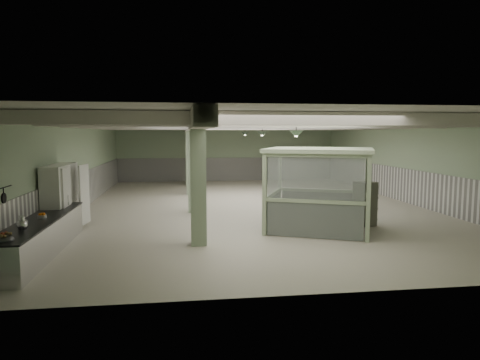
{
  "coord_description": "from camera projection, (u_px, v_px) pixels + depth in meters",
  "views": [
    {
      "loc": [
        -2.94,
        -17.63,
        3.06
      ],
      "look_at": [
        -0.75,
        -1.57,
        1.3
      ],
      "focal_mm": 32.0,
      "sensor_mm": 36.0,
      "label": 1
    }
  ],
  "objects": [
    {
      "name": "girder",
      "position": [
        192.0,
        126.0,
        17.39
      ],
      "size": [
        0.45,
        19.9,
        0.4
      ],
      "primitive_type": "cube",
      "color": "silver",
      "rests_on": "ceiling"
    },
    {
      "name": "beam_a",
      "position": [
        304.0,
        119.0,
        10.33
      ],
      "size": [
        13.9,
        0.35,
        0.32
      ],
      "primitive_type": "cube",
      "color": "silver",
      "rests_on": "ceiling"
    },
    {
      "name": "wall_right",
      "position": [
        409.0,
        162.0,
        18.83
      ],
      "size": [
        0.02,
        20.0,
        3.6
      ],
      "primitive_type": "cube",
      "color": "#92A786",
      "rests_on": "floor"
    },
    {
      "name": "walkin_cooler",
      "position": [
        62.0,
        200.0,
        13.15
      ],
      "size": [
        0.79,
        2.23,
        2.04
      ],
      "color": "white",
      "rests_on": "floor"
    },
    {
      "name": "pendant_mid",
      "position": [
        262.0,
        134.0,
        18.32
      ],
      "size": [
        0.44,
        0.44,
        0.22
      ],
      "primitive_type": "cone",
      "rotation": [
        3.14,
        0.0,
        0.0
      ],
      "color": "#314131",
      "rests_on": "ceiling"
    },
    {
      "name": "pendant_back",
      "position": [
        245.0,
        134.0,
        23.24
      ],
      "size": [
        0.44,
        0.44,
        0.22
      ],
      "primitive_type": "cone",
      "rotation": [
        3.14,
        0.0,
        0.0
      ],
      "color": "#314131",
      "rests_on": "ceiling"
    },
    {
      "name": "orange_bowl",
      "position": [
        42.0,
        217.0,
        10.95
      ],
      "size": [
        0.23,
        0.23,
        0.08
      ],
      "primitive_type": "cylinder",
      "rotation": [
        0.0,
        0.0,
        0.08
      ],
      "color": "#B2B2B7",
      "rests_on": "prep_counter"
    },
    {
      "name": "pitcher_far",
      "position": [
        21.0,
        222.0,
        9.7
      ],
      "size": [
        0.24,
        0.27,
        0.3
      ],
      "primitive_type": null,
      "rotation": [
        0.0,
        0.0,
        -0.17
      ],
      "color": "silver",
      "rests_on": "prep_counter"
    },
    {
      "name": "guard_booth",
      "position": [
        319.0,
        175.0,
        13.51
      ],
      "size": [
        4.05,
        3.79,
        2.61
      ],
      "rotation": [
        0.0,
        0.0,
        -0.41
      ],
      "color": "#A7BB96",
      "rests_on": "floor"
    },
    {
      "name": "beam_f",
      "position": [
        237.0,
        127.0,
        22.64
      ],
      "size": [
        13.9,
        0.35,
        0.32
      ],
      "primitive_type": "cube",
      "color": "silver",
      "rests_on": "ceiling"
    },
    {
      "name": "pitcher_near",
      "position": [
        22.0,
        224.0,
        9.51
      ],
      "size": [
        0.26,
        0.29,
        0.32
      ],
      "primitive_type": null,
      "rotation": [
        0.0,
        0.0,
        0.2
      ],
      "color": "silver",
      "rests_on": "prep_counter"
    },
    {
      "name": "column_b",
      "position": [
        193.0,
        166.0,
        16.57
      ],
      "size": [
        0.42,
        0.42,
        3.6
      ],
      "primitive_type": "cube",
      "color": "#98AF8D",
      "rests_on": "floor"
    },
    {
      "name": "filing_cabinet",
      "position": [
        365.0,
        203.0,
        14.29
      ],
      "size": [
        0.7,
        0.81,
        1.47
      ],
      "primitive_type": "cube",
      "rotation": [
        0.0,
        0.0,
        0.38
      ],
      "color": "#606252",
      "rests_on": "floor"
    },
    {
      "name": "beam_e",
      "position": [
        244.0,
        126.0,
        20.18
      ],
      "size": [
        13.9,
        0.35,
        0.32
      ],
      "primitive_type": "cube",
      "color": "silver",
      "rests_on": "ceiling"
    },
    {
      "name": "column_c",
      "position": [
        191.0,
        159.0,
        21.5
      ],
      "size": [
        0.42,
        0.42,
        3.6
      ],
      "primitive_type": "cube",
      "color": "#98AF8D",
      "rests_on": "floor"
    },
    {
      "name": "beam_d",
      "position": [
        253.0,
        125.0,
        17.72
      ],
      "size": [
        13.9,
        0.35,
        0.32
      ],
      "primitive_type": "cube",
      "color": "silver",
      "rests_on": "ceiling"
    },
    {
      "name": "pendant_front",
      "position": [
        296.0,
        134.0,
        12.9
      ],
      "size": [
        0.44,
        0.44,
        0.22
      ],
      "primitive_type": "cone",
      "rotation": [
        3.14,
        0.0,
        0.0
      ],
      "color": "#314131",
      "rests_on": "ceiling"
    },
    {
      "name": "prep_counter",
      "position": [
        40.0,
        236.0,
        10.88
      ],
      "size": [
        0.93,
        5.33,
        0.91
      ],
      "color": "silver",
      "rests_on": "floor"
    },
    {
      "name": "wainscot_right",
      "position": [
        407.0,
        186.0,
        18.94
      ],
      "size": [
        0.05,
        19.9,
        1.5
      ],
      "primitive_type": "cube",
      "color": "white",
      "rests_on": "floor"
    },
    {
      "name": "column_a",
      "position": [
        198.0,
        180.0,
        11.65
      ],
      "size": [
        0.42,
        0.42,
        3.6
      ],
      "primitive_type": "cube",
      "color": "#98AF8D",
      "rests_on": "floor"
    },
    {
      "name": "wall_front",
      "position": [
        340.0,
        201.0,
        8.04
      ],
      "size": [
        14.0,
        0.02,
        3.6
      ],
      "primitive_type": "cube",
      "color": "#92A786",
      "rests_on": "floor"
    },
    {
      "name": "skillet_far",
      "position": [
        4.0,
        198.0,
        9.51
      ],
      "size": [
        0.03,
        0.24,
        0.24
      ],
      "primitive_type": "cylinder",
      "rotation": [
        0.0,
        1.57,
        0.0
      ],
      "color": "black",
      "rests_on": "hook_rail"
    },
    {
      "name": "column_d",
      "position": [
        189.0,
        155.0,
        25.44
      ],
      "size": [
        0.42,
        0.42,
        3.6
      ],
      "primitive_type": "cube",
      "color": "#98AF8D",
      "rests_on": "floor"
    },
    {
      "name": "floor",
      "position": [
        252.0,
        206.0,
        18.09
      ],
      "size": [
        20.0,
        20.0,
        0.0
      ],
      "primitive_type": "plane",
      "color": "#BDB6A6",
      "rests_on": "ground"
    },
    {
      "name": "ceiling",
      "position": [
        253.0,
        121.0,
        17.7
      ],
      "size": [
        14.0,
        20.0,
        0.02
      ],
      "primitive_type": "cube",
      "color": "silver",
      "rests_on": "wall_back"
    },
    {
      "name": "veg_colander",
      "position": [
        4.0,
        237.0,
        8.6
      ],
      "size": [
        0.42,
        0.42,
        0.17
      ],
      "primitive_type": null,
      "rotation": [
        0.0,
        0.0,
        -0.12
      ],
      "color": "#3F4044",
      "rests_on": "prep_counter"
    },
    {
      "name": "beam_b",
      "position": [
        280.0,
        122.0,
        12.79
      ],
      "size": [
        13.9,
        0.35,
        0.32
      ],
      "primitive_type": "cube",
      "color": "silver",
      "rests_on": "ceiling"
    },
    {
      "name": "wainscot_left",
      "position": [
        80.0,
        192.0,
        17.07
      ],
      "size": [
        0.05,
        19.9,
        1.5
      ],
      "primitive_type": "cube",
      "color": "white",
      "rests_on": "floor"
    },
    {
      "name": "wall_back",
      "position": [
        227.0,
        153.0,
        27.74
      ],
      "size": [
        14.0,
        0.02,
        3.6
      ],
      "primitive_type": "cube",
      "color": "#92A786",
      "rests_on": "floor"
    },
    {
      "name": "wainscot_back",
      "position": [
        227.0,
        169.0,
        27.83
      ],
      "size": [
        13.9,
        0.05,
        1.5
      ],
      "primitive_type": "cube",
      "color": "white",
      "rests_on": "floor"
    },
    {
      "name": "wall_left",
      "position": [
        79.0,
        166.0,
        16.95
      ],
      "size": [
        0.02,
        20.0,
        3.6
      ],
      "primitive_type": "cube",
      "color": "#92A786",
      "rests_on": "floor"
    },
    {
      "name": "beam_c",
      "position": [
        264.0,
        124.0,
        15.26
      ],
      "size": [
        13.9,
        0.35,
        0.32
      ],
      "primitive_type": "cube",
      "color": "silver",
      "rests_on": "ceiling"
    },
    {
      "name": "hook_rail",
      "position": [
        1.0,
        189.0,
        9.47
      ],
      "size": [
        0.02,
        1.2,
        0.02
      ],
      "primitive_type": "cylinder",
      "rotation": [
        1.57,
        0.0,
        0.0
      ],
      "color": "black",
      "rests_on": "wall_left"
    },
    {
      "name": "beam_g",
      "position": [
        232.0,
        127.0,
        25.11
      ],
      "size": [
        13.9,
        0.35,
        0.32
      ],
      "primitive_type": "cube",
      "color": "silver",
      "rests_on": "ceiling"
    }
  ]
}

